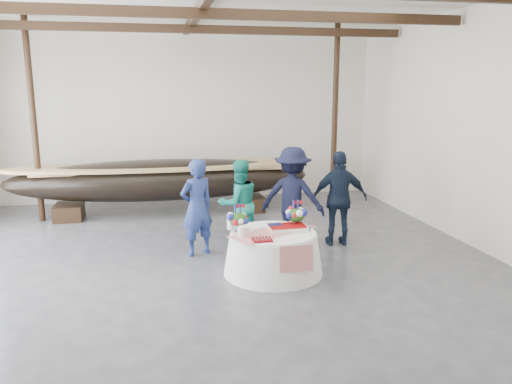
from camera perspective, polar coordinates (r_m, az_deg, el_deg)
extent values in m
cube|color=#3D3D42|center=(8.16, -4.35, -9.80)|extent=(10.00, 12.00, 0.01)
cube|color=silver|center=(13.57, -7.79, 8.66)|extent=(10.00, 0.02, 4.50)
cube|color=silver|center=(1.94, 18.39, -12.52)|extent=(10.00, 0.02, 4.50)
cube|color=silver|center=(9.60, 26.69, 6.11)|extent=(0.02, 12.00, 4.50)
cube|color=black|center=(9.14, -6.08, 19.64)|extent=(9.80, 0.12, 0.18)
cube|color=black|center=(11.62, -7.36, 17.99)|extent=(9.80, 0.12, 0.18)
cylinder|color=black|center=(12.12, -24.08, 7.32)|extent=(0.14, 0.14, 4.50)
cylinder|color=black|center=(12.64, 8.99, 8.37)|extent=(0.14, 0.14, 4.50)
cube|color=black|center=(12.32, -20.58, -2.12)|extent=(0.62, 0.80, 0.36)
cube|color=black|center=(12.37, -0.65, -1.28)|extent=(0.62, 0.80, 0.36)
ellipsoid|color=black|center=(12.01, -10.72, 1.37)|extent=(7.12, 1.42, 0.98)
cube|color=#9E7A4C|center=(11.97, -10.77, 2.62)|extent=(5.70, 0.93, 0.05)
cone|color=white|center=(8.25, 1.97, -7.02)|extent=(1.63, 1.63, 0.67)
cylinder|color=white|center=(8.15, 1.99, -4.71)|extent=(1.38, 1.38, 0.04)
cube|color=red|center=(8.14, 1.99, -4.55)|extent=(1.58, 1.22, 0.01)
cube|color=white|center=(8.24, 3.58, -4.14)|extent=(0.60, 0.40, 0.07)
cylinder|color=white|center=(7.87, -1.49, -4.54)|extent=(0.18, 0.18, 0.16)
cylinder|color=white|center=(8.30, -2.73, -3.46)|extent=(0.18, 0.18, 0.22)
cube|color=#69090D|center=(7.69, 0.69, -5.47)|extent=(0.30, 0.24, 0.03)
cone|color=silver|center=(8.16, 6.01, -4.16)|extent=(0.09, 0.09, 0.12)
imported|color=navy|center=(9.05, -6.78, -1.74)|extent=(0.77, 0.66, 1.77)
imported|color=teal|center=(9.47, -1.97, -1.33)|extent=(0.94, 0.80, 1.68)
imported|color=black|center=(9.55, 4.19, -0.55)|extent=(1.42, 1.18, 1.91)
imported|color=#131E30|center=(9.68, 9.51, -0.74)|extent=(1.12, 0.58, 1.83)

